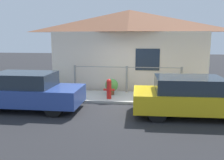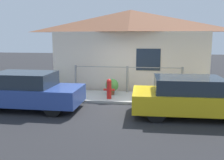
{
  "view_description": "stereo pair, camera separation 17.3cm",
  "coord_description": "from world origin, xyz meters",
  "views": [
    {
      "loc": [
        0.78,
        -9.34,
        2.58
      ],
      "look_at": [
        -0.48,
        0.3,
        0.9
      ],
      "focal_mm": 40.0,
      "sensor_mm": 36.0,
      "label": 1
    },
    {
      "loc": [
        0.95,
        -9.32,
        2.58
      ],
      "look_at": [
        -0.48,
        0.3,
        0.9
      ],
      "focal_mm": 40.0,
      "sensor_mm": 36.0,
      "label": 2
    }
  ],
  "objects": [
    {
      "name": "potted_plant_near_hydrant",
      "position": [
        -0.61,
        1.19,
        0.5
      ],
      "size": [
        0.56,
        0.56,
        0.7
      ],
      "color": "brown",
      "rests_on": "sidewalk"
    },
    {
      "name": "sidewalk",
      "position": [
        0.0,
        0.95,
        0.05
      ],
      "size": [
        24.0,
        1.91,
        0.1
      ],
      "color": "#B2AFA8",
      "rests_on": "ground_plane"
    },
    {
      "name": "car_right",
      "position": [
        2.35,
        -1.09,
        0.65
      ],
      "size": [
        3.94,
        1.89,
        1.29
      ],
      "rotation": [
        0.0,
        0.0,
        0.03
      ],
      "color": "gold",
      "rests_on": "ground_plane"
    },
    {
      "name": "car_left",
      "position": [
        -3.35,
        -1.09,
        0.67
      ],
      "size": [
        3.8,
        1.68,
        1.34
      ],
      "rotation": [
        0.0,
        0.0,
        -0.0
      ],
      "color": "#2D4793",
      "rests_on": "ground_plane"
    },
    {
      "name": "fire_hydrant",
      "position": [
        -0.62,
        0.44,
        0.53
      ],
      "size": [
        0.45,
        0.2,
        0.81
      ],
      "color": "red",
      "rests_on": "sidewalk"
    },
    {
      "name": "ground_plane",
      "position": [
        0.0,
        0.0,
        0.0
      ],
      "size": [
        60.0,
        60.0,
        0.0
      ],
      "primitive_type": "plane",
      "color": "#262628"
    },
    {
      "name": "potted_plant_by_fence",
      "position": [
        -3.62,
        1.46,
        0.5
      ],
      "size": [
        0.58,
        0.58,
        0.7
      ],
      "color": "slate",
      "rests_on": "sidewalk"
    },
    {
      "name": "fence",
      "position": [
        0.0,
        1.76,
        0.76
      ],
      "size": [
        4.9,
        0.1,
        1.19
      ],
      "color": "gray",
      "rests_on": "sidewalk"
    },
    {
      "name": "house",
      "position": [
        0.0,
        3.18,
        3.13
      ],
      "size": [
        7.72,
        2.23,
        3.9
      ],
      "color": "beige",
      "rests_on": "ground_plane"
    }
  ]
}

